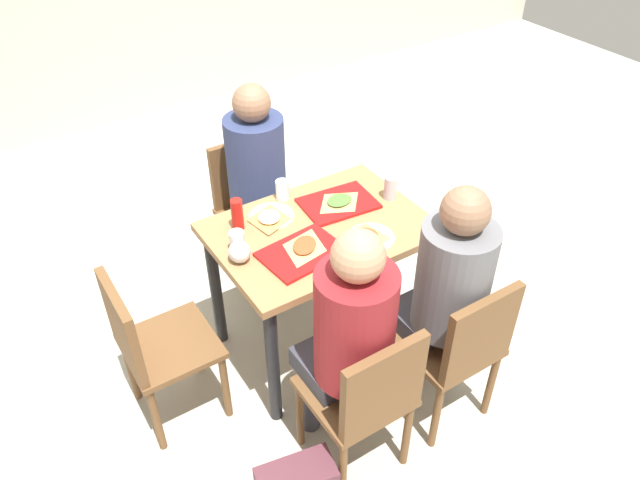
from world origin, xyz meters
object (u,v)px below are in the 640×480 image
(tray_red_near, at_px, (302,253))
(soda_can, at_px, (390,188))
(pizza_slice_a, at_px, (305,246))
(foil_bundle, at_px, (239,252))
(person_in_red, at_px, (349,332))
(pizza_slice_b, at_px, (339,201))
(paper_plate_near_edge, at_px, (371,237))
(main_table, at_px, (320,247))
(paper_plate_center, at_px, (271,216))
(chair_near_left, at_px, (367,396))
(condiment_bottle, at_px, (237,215))
(chair_left_end, at_px, (150,343))
(pizza_slice_d, at_px, (365,236))
(tray_red_far, at_px, (338,203))
(person_in_brown_jacket, at_px, (446,286))
(plastic_cup_a, at_px, (283,190))
(chair_near_right, at_px, (460,345))
(plastic_cup_b, at_px, (363,252))
(plastic_cup_c, at_px, (237,241))
(person_far_side, at_px, (260,176))
(chair_far_side, at_px, (251,201))
(pizza_slice_c, at_px, (269,218))

(tray_red_near, bearing_deg, soda_can, 13.42)
(pizza_slice_a, distance_m, foil_bundle, 0.29)
(person_in_red, relative_size, pizza_slice_b, 5.75)
(paper_plate_near_edge, distance_m, pizza_slice_b, 0.30)
(main_table, xyz_separation_m, paper_plate_center, (-0.15, 0.20, 0.13))
(soda_can, relative_size, foil_bundle, 1.22)
(paper_plate_near_edge, bearing_deg, chair_near_left, -126.58)
(main_table, xyz_separation_m, pizza_slice_b, (0.18, 0.10, 0.15))
(paper_plate_near_edge, xyz_separation_m, pizza_slice_b, (0.03, 0.30, 0.02))
(condiment_bottle, bearing_deg, chair_left_end, -160.40)
(pizza_slice_d, bearing_deg, tray_red_far, 79.92)
(person_in_brown_jacket, distance_m, plastic_cup_a, 0.96)
(chair_left_end, relative_size, pizza_slice_d, 3.53)
(person_in_brown_jacket, relative_size, tray_red_far, 3.50)
(chair_near_right, distance_m, tray_red_far, 0.91)
(chair_left_end, xyz_separation_m, soda_can, (1.32, 0.02, 0.34))
(chair_near_right, bearing_deg, condiment_bottle, 121.65)
(pizza_slice_d, height_order, plastic_cup_b, plastic_cup_b)
(pizza_slice_d, bearing_deg, chair_near_right, -76.99)
(tray_red_far, bearing_deg, person_in_red, -121.07)
(chair_near_left, height_order, foil_bundle, foil_bundle)
(chair_near_left, relative_size, paper_plate_center, 3.86)
(plastic_cup_c, height_order, soda_can, soda_can)
(person_far_side, xyz_separation_m, plastic_cup_b, (0.03, -0.92, 0.09))
(chair_left_end, distance_m, condiment_bottle, 0.70)
(main_table, relative_size, soda_can, 8.32)
(chair_near_right, height_order, foil_bundle, foil_bundle)
(chair_left_end, relative_size, tray_red_far, 2.36)
(chair_near_left, xyz_separation_m, foil_bundle, (-0.18, 0.73, 0.33))
(person_far_side, height_order, tray_red_near, person_far_side)
(main_table, relative_size, person_in_red, 0.81)
(person_in_brown_jacket, relative_size, pizza_slice_b, 5.75)
(chair_near_left, relative_size, plastic_cup_c, 8.50)
(chair_far_side, bearing_deg, plastic_cup_c, -120.39)
(chair_near_right, bearing_deg, plastic_cup_a, 104.81)
(person_in_brown_jacket, xyz_separation_m, plastic_cup_a, (-0.28, 0.92, 0.09))
(chair_near_right, xyz_separation_m, condiment_bottle, (-0.58, 0.95, 0.36))
(pizza_slice_b, bearing_deg, plastic_cup_b, -110.58)
(tray_red_far, xyz_separation_m, pizza_slice_a, (-0.33, -0.22, 0.02))
(chair_near_right, height_order, tray_red_far, chair_near_right)
(chair_left_end, distance_m, pizza_slice_c, 0.79)
(chair_left_end, distance_m, pizza_slice_d, 1.08)
(chair_near_left, xyz_separation_m, person_far_side, (0.25, 1.35, 0.25))
(chair_far_side, bearing_deg, chair_near_right, -80.36)
(main_table, distance_m, condiment_bottle, 0.44)
(chair_near_left, bearing_deg, foil_bundle, 103.70)
(paper_plate_center, distance_m, paper_plate_near_edge, 0.50)
(main_table, xyz_separation_m, soda_can, (0.43, 0.02, 0.18))
(paper_plate_center, bearing_deg, condiment_bottle, 180.00)
(plastic_cup_b, height_order, condiment_bottle, condiment_bottle)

